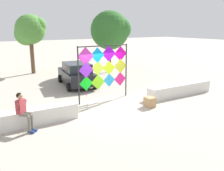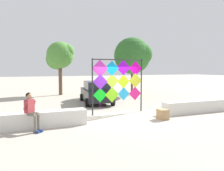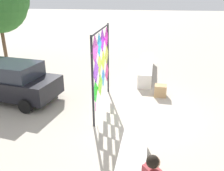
# 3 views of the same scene
# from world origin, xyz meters

# --- Properties ---
(ground) EXTENTS (120.00, 120.00, 0.00)m
(ground) POSITION_xyz_m (0.00, 0.00, 0.00)
(ground) COLOR #ADA393
(plaza_ledge_left) EXTENTS (4.38, 0.62, 0.66)m
(plaza_ledge_left) POSITION_xyz_m (-4.31, -0.29, 0.33)
(plaza_ledge_left) COLOR silver
(plaza_ledge_left) RESTS_ON ground
(plaza_ledge_right) EXTENTS (4.38, 0.62, 0.66)m
(plaza_ledge_right) POSITION_xyz_m (4.31, -0.29, 0.33)
(plaza_ledge_right) COLOR silver
(plaza_ledge_right) RESTS_ON ground
(kite_display_rack) EXTENTS (3.00, 0.17, 2.93)m
(kite_display_rack) POSITION_xyz_m (0.12, 1.19, 1.79)
(kite_display_rack) COLOR #232328
(kite_display_rack) RESTS_ON ground
(seated_vendor) EXTENTS (0.71, 0.72, 1.50)m
(seated_vendor) POSITION_xyz_m (-4.36, -0.80, 0.89)
(seated_vendor) COLOR #666056
(seated_vendor) RESTS_ON ground
(parked_car) EXTENTS (2.30, 4.13, 1.53)m
(parked_car) POSITION_xyz_m (0.14, 4.95, 0.78)
(parked_car) COLOR black
(parked_car) RESTS_ON ground
(cardboard_box_large) EXTENTS (0.44, 0.50, 0.48)m
(cardboard_box_large) POSITION_xyz_m (1.49, -0.99, 0.24)
(cardboard_box_large) COLOR tan
(cardboard_box_large) RESTS_ON ground
(tree_palm_like) EXTENTS (3.24, 3.24, 5.16)m
(tree_palm_like) POSITION_xyz_m (4.57, 8.05, 3.58)
(tree_palm_like) COLOR brown
(tree_palm_like) RESTS_ON ground
(tree_far_right) EXTENTS (2.49, 2.55, 4.82)m
(tree_far_right) POSITION_xyz_m (-1.28, 10.91, 3.54)
(tree_far_right) COLOR brown
(tree_far_right) RESTS_ON ground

